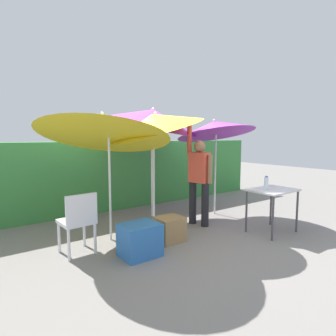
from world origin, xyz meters
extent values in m
plane|color=gray|center=(0.00, 0.00, 0.00)|extent=(24.00, 24.00, 0.00)
cube|color=#38843D|center=(0.00, 2.28, 0.78)|extent=(8.00, 0.70, 1.56)
cylinder|color=silver|center=(-0.25, 0.40, 0.89)|extent=(0.04, 0.04, 1.77)
cone|color=yellow|center=(-0.26, 0.36, 1.92)|extent=(1.77, 1.74, 0.86)
sphere|color=silver|center=(-0.27, 0.32, 2.08)|extent=(0.05, 0.05, 0.05)
cylinder|color=silver|center=(1.34, 0.42, 0.86)|extent=(0.04, 0.04, 1.72)
cone|color=purple|center=(1.32, 0.42, 1.86)|extent=(1.63, 1.66, 0.62)
sphere|color=silver|center=(1.29, 0.42, 2.02)|extent=(0.05, 0.05, 0.05)
cylinder|color=silver|center=(-1.15, 0.30, 0.83)|extent=(0.04, 0.04, 1.67)
cone|color=yellow|center=(-1.18, 0.34, 1.84)|extent=(2.18, 2.10, 1.16)
sphere|color=silver|center=(-1.22, 0.37, 2.03)|extent=(0.05, 0.05, 0.05)
cylinder|color=silver|center=(0.14, 1.07, 0.95)|extent=(0.04, 0.04, 1.89)
cone|color=purple|center=(0.17, 1.09, 2.06)|extent=(2.03, 1.99, 0.95)
sphere|color=silver|center=(0.21, 1.11, 2.24)|extent=(0.05, 0.05, 0.05)
cylinder|color=black|center=(0.50, 0.18, 0.41)|extent=(0.14, 0.14, 0.82)
cylinder|color=black|center=(0.57, -0.09, 0.41)|extent=(0.14, 0.14, 0.82)
cube|color=#E04C38|center=(0.54, 0.05, 1.10)|extent=(0.30, 0.40, 0.56)
sphere|color=#8C6647|center=(0.54, 0.05, 1.49)|extent=(0.22, 0.22, 0.22)
cylinder|color=#E04C38|center=(0.48, 0.27, 1.60)|extent=(0.11, 0.11, 0.56)
cylinder|color=#8C6647|center=(0.59, -0.18, 1.08)|extent=(0.11, 0.11, 0.52)
cylinder|color=silver|center=(-1.59, 0.29, 0.22)|extent=(0.04, 0.04, 0.44)
cylinder|color=silver|center=(-1.97, 0.27, 0.22)|extent=(0.04, 0.04, 0.44)
cylinder|color=silver|center=(-1.57, -0.08, 0.22)|extent=(0.04, 0.04, 0.44)
cylinder|color=silver|center=(-1.94, -0.11, 0.22)|extent=(0.04, 0.04, 0.44)
cube|color=silver|center=(-1.77, 0.09, 0.47)|extent=(0.47, 0.47, 0.05)
cube|color=silver|center=(-1.75, -0.11, 0.69)|extent=(0.44, 0.07, 0.40)
cube|color=#2D6BB7|center=(-1.09, -0.53, 0.23)|extent=(0.53, 0.43, 0.46)
cube|color=#9E7A4C|center=(-0.42, -0.32, 0.20)|extent=(0.42, 0.37, 0.40)
cylinder|color=#4C4C51|center=(1.65, -0.75, 0.37)|extent=(0.04, 0.04, 0.73)
cylinder|color=#4C4C51|center=(0.93, -0.75, 0.37)|extent=(0.04, 0.04, 0.73)
cylinder|color=#4C4C51|center=(1.65, -1.27, 0.37)|extent=(0.04, 0.04, 0.73)
cylinder|color=#4C4C51|center=(0.93, -1.27, 0.37)|extent=(0.04, 0.04, 0.73)
cube|color=silver|center=(1.29, -1.01, 0.75)|extent=(0.80, 0.60, 0.03)
cylinder|color=silver|center=(1.14, -0.99, 0.87)|extent=(0.07, 0.07, 0.22)
cylinder|color=#2D60B7|center=(1.14, -0.99, 0.99)|extent=(0.04, 0.04, 0.02)
camera|label=1|loc=(-3.02, -3.85, 1.66)|focal=30.24mm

